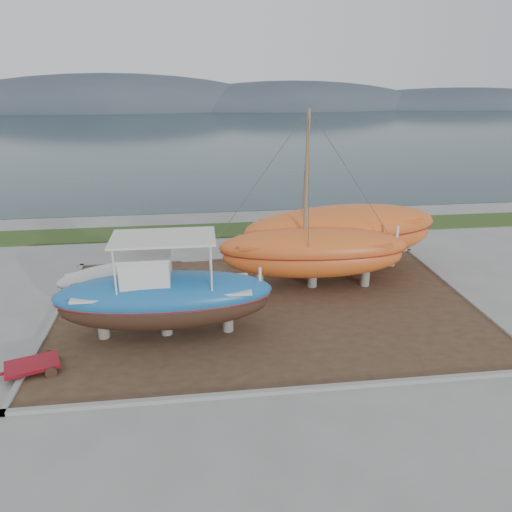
{
  "coord_description": "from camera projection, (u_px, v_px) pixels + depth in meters",
  "views": [
    {
      "loc": [
        -3.05,
        -15.48,
        9.86
      ],
      "look_at": [
        -0.55,
        4.0,
        2.49
      ],
      "focal_mm": 35.0,
      "sensor_mm": 36.0,
      "label": 1
    }
  ],
  "objects": [
    {
      "name": "ground",
      "position": [
        285.0,
        357.0,
        18.2
      ],
      "size": [
        140.0,
        140.0,
        0.0
      ],
      "primitive_type": "plane",
      "color": "gray",
      "rests_on": "ground"
    },
    {
      "name": "dirt_patch",
      "position": [
        268.0,
        308.0,
        21.9
      ],
      "size": [
        18.0,
        12.0,
        0.06
      ],
      "primitive_type": "cube",
      "color": "#422D1E",
      "rests_on": "ground"
    },
    {
      "name": "curb_frame",
      "position": [
        268.0,
        307.0,
        21.89
      ],
      "size": [
        18.6,
        12.6,
        0.15
      ],
      "primitive_type": null,
      "color": "gray",
      "rests_on": "ground"
    },
    {
      "name": "grass_strip",
      "position": [
        242.0,
        229.0,
        32.58
      ],
      "size": [
        44.0,
        3.0,
        0.08
      ],
      "primitive_type": "cube",
      "color": "#284219",
      "rests_on": "ground"
    },
    {
      "name": "sea",
      "position": [
        209.0,
        132.0,
        83.2
      ],
      "size": [
        260.0,
        100.0,
        0.04
      ],
      "primitive_type": null,
      "color": "#1C3238",
      "rests_on": "ground"
    },
    {
      "name": "mountain_ridge",
      "position": [
        201.0,
        108.0,
        134.28
      ],
      "size": [
        200.0,
        36.0,
        20.0
      ],
      "primitive_type": null,
      "color": "#333D49",
      "rests_on": "ground"
    },
    {
      "name": "blue_caique",
      "position": [
        164.0,
        287.0,
        19.01
      ],
      "size": [
        8.4,
        2.7,
        4.03
      ],
      "primitive_type": null,
      "rotation": [
        0.0,
        0.0,
        -0.01
      ],
      "color": "#1B64AA",
      "rests_on": "dirt_patch"
    },
    {
      "name": "white_dinghy",
      "position": [
        109.0,
        281.0,
        22.89
      ],
      "size": [
        4.88,
        3.4,
        1.37
      ],
      "primitive_type": null,
      "rotation": [
        0.0,
        0.0,
        0.41
      ],
      "color": "silver",
      "rests_on": "dirt_patch"
    },
    {
      "name": "orange_sailboat",
      "position": [
        315.0,
        203.0,
        22.56
      ],
      "size": [
        9.04,
        3.24,
        8.25
      ],
      "primitive_type": null,
      "rotation": [
        0.0,
        0.0,
        -0.07
      ],
      "color": "#D45920",
      "rests_on": "dirt_patch"
    },
    {
      "name": "orange_bare_hull",
      "position": [
        341.0,
        240.0,
        25.33
      ],
      "size": [
        10.51,
        4.31,
        3.35
      ],
      "primitive_type": null,
      "rotation": [
        0.0,
        0.0,
        0.12
      ],
      "color": "#D45920",
      "rests_on": "dirt_patch"
    },
    {
      "name": "red_trailer",
      "position": [
        33.0,
        368.0,
        17.23
      ],
      "size": [
        2.92,
        2.09,
        0.37
      ],
      "primitive_type": null,
      "rotation": [
        0.0,
        0.0,
        0.33
      ],
      "color": "maroon",
      "rests_on": "ground"
    }
  ]
}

